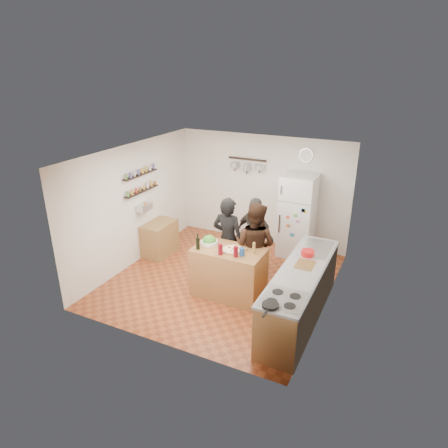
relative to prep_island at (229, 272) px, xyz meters
The scene contains 26 objects.
room_shell 1.17m from the prep_island, 113.33° to the left, with size 4.20×4.20×4.20m.
prep_island is the anchor object (origin of this frame).
pizza_board 0.47m from the prep_island, 14.04° to the right, with size 0.42×0.34×0.02m, color brown.
pizza 0.49m from the prep_island, 14.04° to the right, with size 0.34×0.34×0.02m, color beige.
salad_bowl 0.64m from the prep_island, behind, with size 0.31×0.31×0.06m, color silver.
wine_bottle 0.78m from the prep_island, 156.25° to the right, with size 0.07×0.07×0.20m, color black.
wine_glass_near 0.60m from the prep_island, 101.77° to the right, with size 0.08×0.08×0.19m, color #610813.
wine_glass_far 0.62m from the prep_island, 42.27° to the right, with size 0.08×0.08×0.19m, color #590711.
pepper_mill 0.70m from the prep_island, ahead, with size 0.05×0.05×0.17m, color olive.
salt_canister 0.62m from the prep_island, 21.80° to the right, with size 0.09×0.09×0.14m, color navy.
person_left 0.67m from the prep_island, 117.26° to the left, with size 0.62×0.41×1.69m, color black.
person_center 0.67m from the prep_island, 57.38° to the left, with size 0.81×0.63×1.68m, color black.
person_back 1.10m from the prep_island, 86.10° to the left, with size 0.91×0.38×1.55m, color #2F2D2A.
counter_run 1.37m from the prep_island, ahead, with size 0.63×2.63×0.90m, color #9E7042.
stove_top 1.81m from the prep_island, 39.00° to the right, with size 0.60×0.62×0.02m, color white.
skillet 1.92m from the prep_island, 47.18° to the right, with size 0.23×0.23×0.04m, color black.
sink 1.60m from the prep_island, 27.15° to the left, with size 0.50×0.80×0.03m, color silver.
cutting_board 1.44m from the prep_island, ahead, with size 0.30×0.40×0.02m, color olive.
red_bowl 1.45m from the prep_island, 15.18° to the left, with size 0.22×0.22×0.09m, color red.
fridge 2.28m from the prep_island, 74.12° to the left, with size 0.70×0.68×1.80m, color white.
wall_clock 3.06m from the prep_island, 76.15° to the left, with size 0.30×0.30×0.03m, color silver.
spice_shelf_lower 2.57m from the prep_island, 165.24° to the left, with size 0.12×1.00×0.03m, color black.
spice_shelf_upper 2.73m from the prep_island, 165.24° to the left, with size 0.12×1.00×0.03m, color black.
produce_basket 2.42m from the prep_island, 165.05° to the left, with size 0.18×0.35×0.14m, color silver.
side_table 2.25m from the prep_island, 157.87° to the left, with size 0.50×0.80×0.73m, color #A07443.
pot_rack 2.91m from the prep_island, 106.03° to the left, with size 0.90×0.04×0.04m, color black.
Camera 1 is at (3.02, -6.11, 3.99)m, focal length 32.00 mm.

